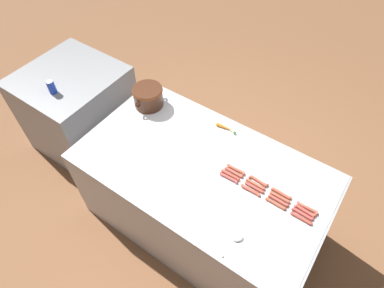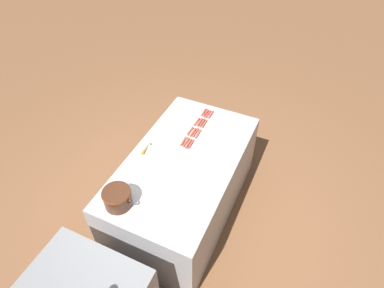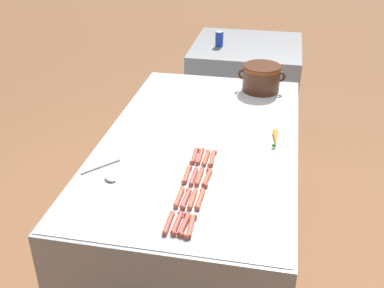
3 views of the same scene
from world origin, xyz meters
name	(u,v)px [view 1 (image 1 of 3)]	position (x,y,z in m)	size (l,w,h in m)	color
ground_plane	(201,219)	(0.00, 0.00, 0.00)	(20.00, 20.00, 0.00)	brown
griddle_counter	(202,196)	(0.00, 0.00, 0.44)	(1.09, 1.93, 0.88)	#9EA0A5
back_cabinet	(79,110)	(0.11, 1.62, 0.46)	(0.91, 0.89, 0.93)	gray
hot_dog_0	(301,218)	(0.01, -0.78, 0.89)	(0.02, 0.16, 0.02)	#AF4739
hot_dog_1	(276,204)	(0.01, -0.59, 0.89)	(0.03, 0.16, 0.02)	#AF533C
hot_dog_2	(251,190)	(0.01, -0.40, 0.89)	(0.03, 0.16, 0.02)	#B84E39
hot_dog_3	(229,178)	(0.01, -0.22, 0.89)	(0.03, 0.16, 0.02)	#AA4942
hot_dog_4	(303,214)	(0.04, -0.78, 0.89)	(0.03, 0.16, 0.02)	#B8483E
hot_dog_5	(278,201)	(0.04, -0.60, 0.89)	(0.03, 0.16, 0.02)	#AC4A3E
hot_dog_6	(254,188)	(0.04, -0.41, 0.89)	(0.02, 0.16, 0.02)	#AE493F
hot_dog_7	(230,175)	(0.04, -0.22, 0.89)	(0.03, 0.16, 0.02)	#B34939
hot_dog_8	(305,211)	(0.07, -0.78, 0.89)	(0.03, 0.16, 0.02)	#BA483D
hot_dog_9	(280,197)	(0.07, -0.59, 0.89)	(0.02, 0.16, 0.02)	#B6533D
hot_dog_10	(256,184)	(0.07, -0.41, 0.89)	(0.03, 0.16, 0.02)	#B35138
hot_dog_11	(234,172)	(0.07, -0.22, 0.89)	(0.03, 0.16, 0.02)	#B54E3C
hot_dog_12	(307,208)	(0.10, -0.79, 0.89)	(0.03, 0.16, 0.02)	#AB523F
hot_dog_13	(281,193)	(0.11, -0.59, 0.89)	(0.03, 0.16, 0.02)	#B95038
hot_dog_14	(258,181)	(0.11, -0.41, 0.89)	(0.03, 0.16, 0.02)	#AF4D38
hot_dog_15	(236,169)	(0.11, -0.22, 0.89)	(0.03, 0.16, 0.02)	#AF523C
bean_pot	(148,96)	(0.29, 0.76, 0.98)	(0.33, 0.26, 0.18)	#472616
serving_spoon	(231,239)	(-0.38, -0.47, 0.88)	(0.21, 0.23, 0.02)	#B7B7BC
carrot	(227,128)	(0.42, 0.05, 0.89)	(0.05, 0.18, 0.03)	orange
soda_can	(52,87)	(-0.12, 1.52, 0.99)	(0.07, 0.07, 0.12)	#1938B2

